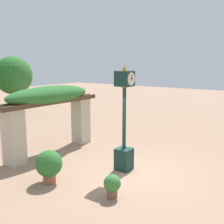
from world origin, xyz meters
name	(u,v)px	position (x,y,z in m)	size (l,w,h in m)	color
ground_plane	(128,172)	(0.00, 0.00, 0.00)	(60.00, 60.00, 0.00)	#9E7A60
pedestal_clock	(124,125)	(0.13, 0.24, 1.55)	(0.50, 0.54, 3.54)	#14332D
pergola	(51,105)	(0.00, 3.67, 1.94)	(4.73, 1.22, 2.70)	#BCB299
potted_plant_near_left	(112,185)	(-1.73, -0.61, 0.37)	(0.47, 0.47, 0.65)	brown
potted_plant_near_right	(49,165)	(-2.08, 1.49, 0.57)	(0.81, 0.81, 1.02)	#9E563D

